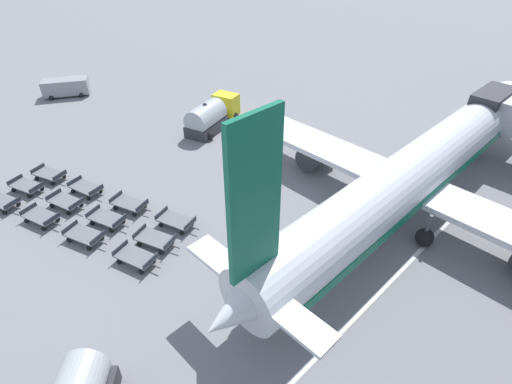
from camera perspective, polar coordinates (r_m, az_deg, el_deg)
name	(u,v)px	position (r m, az deg, el deg)	size (l,w,h in m)	color
ground_plane	(250,138)	(41.39, -0.83, 7.68)	(500.00, 500.00, 0.00)	gray
airplane	(416,172)	(31.86, 21.95, 2.67)	(33.02, 40.32, 13.43)	silver
fuel_tanker_secondary	(210,117)	(43.07, -6.52, 10.64)	(4.42, 7.62, 3.24)	yellow
service_van	(66,87)	(56.59, -25.53, 13.41)	(4.88, 5.63, 2.10)	gray
baggage_dolly_row_near_col_a	(2,202)	(37.22, -32.54, -1.18)	(3.48, 2.11, 0.92)	slate
baggage_dolly_row_near_col_b	(41,217)	(33.96, -28.36, -3.14)	(3.49, 1.99, 0.92)	slate
baggage_dolly_row_near_col_c	(85,235)	(30.80, -23.30, -5.72)	(3.48, 2.08, 0.92)	slate
baggage_dolly_row_near_col_d	(136,257)	(27.90, -16.80, -8.92)	(3.49, 1.98, 0.92)	slate
baggage_dolly_row_mid_a_col_a	(27,186)	(38.22, -29.93, 0.72)	(3.48, 2.07, 0.92)	slate
baggage_dolly_row_mid_a_col_b	(66,202)	(34.76, -25.54, -1.29)	(3.49, 1.96, 0.92)	slate
baggage_dolly_row_mid_a_col_c	(107,219)	(31.73, -20.53, -3.59)	(3.49, 2.05, 0.92)	slate
baggage_dolly_row_mid_a_col_d	(155,239)	(28.88, -14.21, -6.57)	(3.48, 2.10, 0.92)	slate
baggage_dolly_row_mid_b_col_a	(49,174)	(38.98, -27.41, 2.24)	(3.48, 2.11, 0.92)	slate
baggage_dolly_row_mid_b_col_b	(86,188)	(35.78, -23.12, 0.52)	(3.48, 1.89, 0.92)	slate
baggage_dolly_row_mid_b_col_c	(129,204)	(32.70, -17.64, -1.62)	(3.48, 2.08, 0.92)	slate
baggage_dolly_row_mid_b_col_d	(176,221)	(30.12, -11.37, -4.07)	(3.49, 2.00, 0.92)	slate
stand_guidance_stripe	(386,285)	(26.99, 18.12, -12.53)	(2.79, 26.29, 0.01)	white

